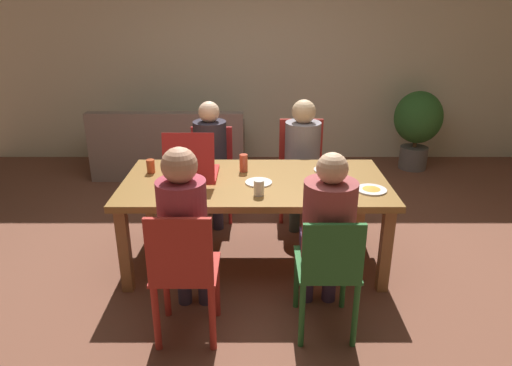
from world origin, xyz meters
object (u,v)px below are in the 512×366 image
Objects in this scene: person_0 at (304,151)px; drinking_glass_0 at (185,189)px; plate_3 at (329,193)px; plate_0 at (372,189)px; potted_plant at (419,123)px; couch at (172,150)px; chair_2 at (329,269)px; chair_3 at (185,273)px; drinking_glass_1 at (260,188)px; person_3 at (186,226)px; pizza_box_0 at (194,171)px; plate_1 at (328,170)px; chair_1 at (213,166)px; person_1 at (211,152)px; dining_table at (256,189)px; chair_0 at (302,162)px; drinking_glass_2 at (244,163)px; drinking_glass_3 at (152,166)px; plate_2 at (260,182)px; person_2 at (328,226)px.

person_0 is 1.49m from drinking_glass_0.
person_0 is 1.11m from plate_3.
person_0 is at bearing 48.95° from drinking_glass_0.
potted_plant is (1.19, 2.55, -0.13)m from plate_0.
plate_0 is 0.12× the size of couch.
potted_plant is (1.61, 3.27, 0.11)m from chair_2.
chair_3 is 4.16m from potted_plant.
plate_0 is 0.85m from drinking_glass_1.
person_3 is 0.91m from pizza_box_0.
plate_1 is at bearing 45.56° from person_3.
person_1 is (-0.00, -0.14, 0.18)m from chair_1.
person_3 reaches higher than plate_0.
dining_table is 0.65m from plate_1.
chair_0 is at bearing 90.00° from person_0.
potted_plant is at bearing 44.48° from drinking_glass_2.
drinking_glass_2 is 0.77m from drinking_glass_3.
drinking_glass_2 is 0.14× the size of potted_plant.
drinking_glass_2 is (0.41, 0.14, 0.02)m from pizza_box_0.
person_1 is at bearing -148.73° from potted_plant.
chair_0 is 8.38× the size of drinking_glass_1.
chair_3 is at bearing -114.63° from chair_0.
potted_plant reaches higher than plate_3.
plate_1 reaches higher than dining_table.
person_1 reaches higher than dining_table.
drinking_glass_1 reaches higher than plate_0.
pizza_box_0 is 3.43m from potted_plant.
chair_1 is at bearing 115.46° from chair_2.
plate_2 is 3.15m from potted_plant.
dining_table is 4.45× the size of pizza_box_0.
person_2 is at bearing -117.24° from potted_plant.
drinking_glass_0 is (-0.54, -0.24, 0.05)m from plate_2.
person_0 is 0.90m from person_1.
person_2 is 0.94m from chair_3.
pizza_box_0 is 3.20× the size of drinking_glass_2.
person_2 reaches higher than plate_3.
person_0 reaches higher than chair_3.
person_0 is at bearing 63.56° from chair_3.
plate_0 is (0.42, -1.03, 0.03)m from person_0.
drinking_glass_2 is 0.08× the size of couch.
chair_3 is 3.21m from couch.
chair_2 is (0.90, -1.88, -0.02)m from chair_1.
dining_table is 14.27× the size of drinking_glass_2.
drinking_glass_3 is (-1.32, 0.97, 0.06)m from person_2.
couch is at bearing 102.66° from drinking_glass_0.
person_1 is 8.07× the size of drinking_glass_2.
plate_1 is 0.93× the size of plate_3.
drinking_glass_3 is at bearing -148.93° from chair_0.
pizza_box_0 is at bearing -160.89° from drinking_glass_2.
chair_0 is at bearing 53.96° from drinking_glass_2.
pizza_box_0 is 0.43m from drinking_glass_2.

